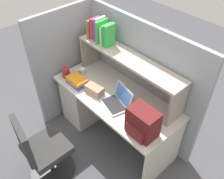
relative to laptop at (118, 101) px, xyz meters
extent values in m
plane|color=#4C4C51|center=(-0.13, 0.08, -0.78)|extent=(8.00, 8.00, 0.00)
cube|color=beige|center=(-0.13, 0.08, -0.07)|extent=(1.60, 0.70, 0.03)
cube|color=beige|center=(-0.68, 0.08, -0.43)|extent=(0.40, 0.64, 0.70)
cube|color=beige|center=(0.65, 0.08, -0.43)|extent=(0.03, 0.64, 0.70)
cube|color=gray|center=(-0.13, 0.46, -0.01)|extent=(1.84, 0.05, 1.55)
cube|color=gray|center=(-0.98, 0.03, -0.01)|extent=(0.05, 1.06, 1.55)
cube|color=gray|center=(-0.83, 0.28, 0.16)|extent=(0.03, 0.28, 0.42)
cube|color=gray|center=(0.57, 0.28, 0.16)|extent=(0.03, 0.28, 0.42)
cube|color=#AAA093|center=(-0.13, 0.28, 0.38)|extent=(1.44, 0.28, 0.03)
cube|color=olive|center=(-0.73, 0.28, 0.52)|extent=(0.03, 0.18, 0.23)
cube|color=red|center=(-0.68, 0.27, 0.53)|extent=(0.04, 0.13, 0.26)
cube|color=purple|center=(-0.64, 0.28, 0.54)|extent=(0.04, 0.14, 0.28)
cube|color=white|center=(-0.60, 0.29, 0.55)|extent=(0.03, 0.14, 0.29)
cube|color=green|center=(-0.57, 0.28, 0.54)|extent=(0.03, 0.18, 0.27)
cube|color=white|center=(-0.52, 0.28, 0.51)|extent=(0.03, 0.14, 0.22)
cube|color=green|center=(-0.49, 0.28, 0.53)|extent=(0.03, 0.14, 0.25)
cube|color=green|center=(-0.44, 0.28, 0.53)|extent=(0.04, 0.15, 0.27)
cube|color=#B7BABF|center=(-0.01, -0.04, -0.04)|extent=(0.35, 0.29, 0.02)
cube|color=black|center=(-0.01, -0.05, -0.03)|extent=(0.31, 0.23, 0.00)
cube|color=#B7BABF|center=(0.02, 0.07, 0.07)|extent=(0.32, 0.14, 0.20)
cube|color=#3F72CC|center=(0.02, 0.07, 0.07)|extent=(0.28, 0.11, 0.16)
cube|color=#591919|center=(0.46, -0.10, 0.10)|extent=(0.30, 0.20, 0.31)
cube|color=maroon|center=(0.46, -0.20, 0.03)|extent=(0.22, 0.04, 0.14)
cube|color=silver|center=(-0.80, 0.03, -0.03)|extent=(0.10, 0.12, 0.03)
cylinder|color=white|center=(-0.71, 0.05, -0.01)|extent=(0.08, 0.08, 0.09)
cube|color=#9E7F60|center=(-0.32, -0.07, 0.00)|extent=(0.23, 0.15, 0.10)
cylinder|color=maroon|center=(-0.81, -0.14, 0.01)|extent=(0.10, 0.10, 0.13)
cube|color=blue|center=(-0.60, -0.11, -0.03)|extent=(0.25, 0.18, 0.03)
cube|color=orange|center=(-0.60, -0.13, 0.00)|extent=(0.21, 0.16, 0.03)
cube|color=orange|center=(-0.60, -0.12, 0.02)|extent=(0.25, 0.17, 0.02)
cylinder|color=black|center=(-0.23, -0.83, -0.76)|extent=(0.52, 0.52, 0.04)
cylinder|color=#262628|center=(-0.23, -0.83, -0.54)|extent=(0.05, 0.05, 0.41)
cube|color=#2D2D2D|center=(-0.23, -0.83, -0.33)|extent=(0.44, 0.44, 0.08)
cube|color=#2D2D2D|center=(-0.26, -1.03, -0.07)|extent=(0.40, 0.12, 0.44)
camera|label=1|loc=(1.44, -1.40, 1.93)|focal=40.05mm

